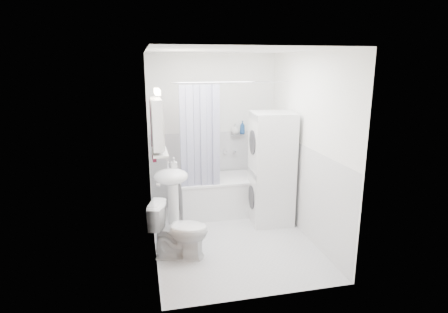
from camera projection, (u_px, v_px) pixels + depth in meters
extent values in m
plane|color=silver|center=(232.00, 239.00, 4.94)|extent=(2.60, 2.60, 0.00)
plane|color=white|center=(213.00, 132.00, 5.88)|extent=(2.00, 0.00, 2.00)
plane|color=white|center=(267.00, 182.00, 3.42)|extent=(2.00, 0.00, 2.00)
plane|color=white|center=(151.00, 155.00, 4.44)|extent=(0.00, 2.60, 2.60)
plane|color=white|center=(307.00, 146.00, 4.87)|extent=(0.00, 2.60, 2.60)
plane|color=white|center=(233.00, 50.00, 4.36)|extent=(2.60, 2.60, 0.00)
plane|color=white|center=(213.00, 169.00, 6.02)|extent=(1.98, 0.00, 1.98)
plane|color=white|center=(154.00, 202.00, 4.59)|extent=(0.00, 2.58, 2.58)
plane|color=white|center=(304.00, 190.00, 5.01)|extent=(0.00, 2.58, 2.58)
plane|color=brown|center=(157.00, 195.00, 3.66)|extent=(0.00, 2.00, 2.00)
cylinder|color=silver|center=(158.00, 185.00, 3.98)|extent=(0.04, 0.04, 0.04)
cube|color=silver|center=(227.00, 195.00, 5.78)|extent=(1.44, 0.67, 0.53)
cube|color=white|center=(227.00, 178.00, 5.71)|extent=(1.46, 0.69, 0.03)
cube|color=silver|center=(227.00, 185.00, 5.74)|extent=(1.26, 0.49, 0.20)
cylinder|color=silver|center=(234.00, 151.00, 5.99)|extent=(0.04, 0.12, 0.04)
cylinder|color=silver|center=(232.00, 82.00, 5.09)|extent=(1.64, 0.02, 0.02)
cube|color=#15194C|center=(184.00, 138.00, 5.13)|extent=(0.10, 0.02, 1.45)
cube|color=#15194C|center=(191.00, 138.00, 5.15)|extent=(0.10, 0.02, 1.45)
cube|color=#15194C|center=(197.00, 138.00, 5.16)|extent=(0.10, 0.02, 1.45)
cube|color=#15194C|center=(203.00, 138.00, 5.18)|extent=(0.10, 0.02, 1.45)
cube|color=#15194C|center=(210.00, 137.00, 5.20)|extent=(0.10, 0.02, 1.45)
cube|color=#15194C|center=(216.00, 137.00, 5.22)|extent=(0.10, 0.02, 1.45)
ellipsoid|color=white|center=(171.00, 177.00, 4.76)|extent=(0.44, 0.37, 0.20)
cylinder|color=white|center=(174.00, 211.00, 4.88)|extent=(0.14, 0.14, 0.75)
cylinder|color=silver|center=(168.00, 165.00, 4.86)|extent=(0.03, 0.03, 0.14)
cylinder|color=silver|center=(168.00, 161.00, 4.81)|extent=(0.02, 0.10, 0.02)
cube|color=silver|center=(157.00, 124.00, 4.47)|extent=(0.12, 0.50, 0.60)
cube|color=white|center=(162.00, 124.00, 4.48)|extent=(0.01, 0.47, 0.57)
cube|color=#FFEABF|center=(157.00, 92.00, 4.38)|extent=(0.06, 0.45, 0.06)
cube|color=silver|center=(160.00, 152.00, 4.56)|extent=(0.18, 0.54, 0.02)
cube|color=silver|center=(238.00, 135.00, 5.92)|extent=(0.22, 0.06, 0.02)
cube|color=maroon|center=(153.00, 130.00, 5.12)|extent=(0.05, 0.35, 0.81)
cube|color=maroon|center=(154.00, 103.00, 5.04)|extent=(0.03, 0.30, 0.08)
cylinder|color=silver|center=(151.00, 100.00, 5.02)|extent=(0.02, 0.04, 0.02)
cube|color=silver|center=(271.00, 195.00, 5.40)|extent=(0.61, 0.61, 0.80)
cylinder|color=#2D2D33|center=(252.00, 197.00, 5.34)|extent=(0.05, 0.34, 0.34)
cube|color=gray|center=(252.00, 173.00, 5.25)|extent=(0.05, 0.50, 0.08)
cube|color=silver|center=(272.00, 141.00, 5.20)|extent=(0.61, 0.61, 0.80)
cylinder|color=#2D2D33|center=(253.00, 142.00, 5.15)|extent=(0.05, 0.34, 0.34)
cube|color=gray|center=(253.00, 116.00, 5.06)|extent=(0.05, 0.50, 0.08)
imported|color=white|center=(179.00, 230.00, 4.41)|extent=(0.76, 0.56, 0.67)
imported|color=gray|center=(174.00, 168.00, 4.80)|extent=(0.08, 0.17, 0.08)
imported|color=gray|center=(160.00, 151.00, 4.40)|extent=(0.07, 0.18, 0.07)
imported|color=gray|center=(159.00, 145.00, 4.65)|extent=(0.10, 0.09, 0.10)
imported|color=gray|center=(235.00, 130.00, 5.89)|extent=(0.13, 0.17, 0.13)
imported|color=navy|center=(242.00, 131.00, 5.93)|extent=(0.08, 0.21, 0.08)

